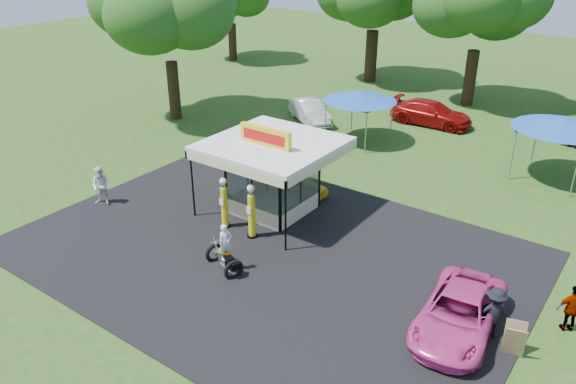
% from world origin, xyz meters
% --- Properties ---
extents(ground, '(120.00, 120.00, 0.00)m').
position_xyz_m(ground, '(0.00, 0.00, 0.00)').
color(ground, '#254C17').
rests_on(ground, ground).
extents(asphalt_apron, '(20.00, 14.00, 0.04)m').
position_xyz_m(asphalt_apron, '(0.00, 2.00, 0.02)').
color(asphalt_apron, black).
rests_on(asphalt_apron, ground).
extents(gas_station_kiosk, '(5.40, 5.40, 4.18)m').
position_xyz_m(gas_station_kiosk, '(-2.00, 4.99, 1.78)').
color(gas_station_kiosk, white).
rests_on(gas_station_kiosk, ground).
extents(gas_pump_left, '(0.44, 0.44, 2.37)m').
position_xyz_m(gas_pump_left, '(-2.74, 2.49, 1.13)').
color(gas_pump_left, black).
rests_on(gas_pump_left, ground).
extents(gas_pump_right, '(0.46, 0.46, 2.46)m').
position_xyz_m(gas_pump_right, '(-1.24, 2.51, 1.18)').
color(gas_pump_right, black).
rests_on(gas_pump_right, ground).
extents(motorcycle, '(1.83, 1.30, 2.08)m').
position_xyz_m(motorcycle, '(-0.48, -0.03, 0.81)').
color(motorcycle, black).
rests_on(motorcycle, ground).
extents(spare_tires, '(0.93, 0.56, 0.80)m').
position_xyz_m(spare_tires, '(-3.80, 3.80, 0.39)').
color(spare_tires, black).
rests_on(spare_tires, ground).
extents(a_frame_sign, '(0.68, 0.70, 1.12)m').
position_xyz_m(a_frame_sign, '(9.79, 1.62, 0.57)').
color(a_frame_sign, '#593819').
rests_on(a_frame_sign, ground).
extents(kiosk_car, '(2.82, 1.13, 0.96)m').
position_xyz_m(kiosk_car, '(-2.00, 7.20, 0.48)').
color(kiosk_car, yellow).
rests_on(kiosk_car, ground).
extents(pink_sedan, '(2.72, 5.09, 1.36)m').
position_xyz_m(pink_sedan, '(7.99, 1.75, 0.68)').
color(pink_sedan, '#E53E94').
rests_on(pink_sedan, ground).
extents(spectator_west, '(1.14, 1.03, 1.90)m').
position_xyz_m(spectator_west, '(-8.89, 0.79, 0.95)').
color(spectator_west, white).
rests_on(spectator_west, ground).
extents(spectator_east_a, '(1.33, 1.08, 1.79)m').
position_xyz_m(spectator_east_a, '(8.97, 2.14, 0.89)').
color(spectator_east_a, black).
rests_on(spectator_east_a, ground).
extents(spectator_east_b, '(1.06, 0.90, 1.70)m').
position_xyz_m(spectator_east_b, '(10.93, 3.88, 0.85)').
color(spectator_east_b, gray).
rests_on(spectator_east_b, ground).
extents(bg_car_a, '(4.50, 3.77, 1.45)m').
position_xyz_m(bg_car_a, '(-7.79, 16.66, 0.73)').
color(bg_car_a, silver).
rests_on(bg_car_a, ground).
extents(bg_car_b, '(5.42, 2.36, 1.55)m').
position_xyz_m(bg_car_b, '(-1.03, 20.87, 0.78)').
color(bg_car_b, maroon).
rests_on(bg_car_b, ground).
extents(tent_west, '(4.38, 4.38, 3.06)m').
position_xyz_m(tent_west, '(-3.37, 15.31, 2.77)').
color(tent_west, gray).
rests_on(tent_west, ground).
extents(tent_east, '(4.69, 4.69, 3.28)m').
position_xyz_m(tent_east, '(7.49, 16.31, 2.97)').
color(tent_east, gray).
rests_on(tent_east, ground).
extents(oak_far_c, '(9.43, 9.43, 11.11)m').
position_xyz_m(oak_far_c, '(-0.70, 26.78, 7.05)').
color(oak_far_c, black).
rests_on(oak_far_c, ground).
extents(oak_near, '(9.89, 9.89, 11.39)m').
position_xyz_m(oak_near, '(-15.64, 11.98, 7.14)').
color(oak_near, black).
rests_on(oak_near, ground).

